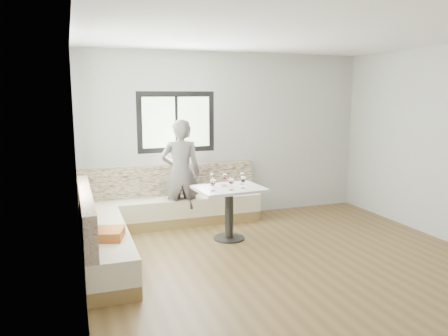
# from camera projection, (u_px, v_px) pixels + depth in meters

# --- Properties ---
(room) EXTENTS (5.01, 5.01, 2.81)m
(room) POSITION_uv_depth(u_px,v_px,m) (290.00, 153.00, 5.24)
(room) COLOR brown
(room) RESTS_ON ground
(banquette) EXTENTS (2.90, 2.80, 0.95)m
(banquette) POSITION_uv_depth(u_px,v_px,m) (146.00, 217.00, 6.36)
(banquette) COLOR olive
(banquette) RESTS_ON ground
(table) EXTENTS (1.00, 0.81, 0.78)m
(table) POSITION_uv_depth(u_px,v_px,m) (229.00, 200.00, 6.34)
(table) COLOR black
(table) RESTS_ON ground
(person) EXTENTS (0.69, 0.51, 1.73)m
(person) POSITION_uv_depth(u_px,v_px,m) (181.00, 173.00, 6.93)
(person) COLOR #544C4D
(person) RESTS_ON ground
(olive_ramekin) EXTENTS (0.10, 0.10, 0.04)m
(olive_ramekin) POSITION_uv_depth(u_px,v_px,m) (223.00, 185.00, 6.40)
(olive_ramekin) COLOR white
(olive_ramekin) RESTS_ON table
(wine_glass_a) EXTENTS (0.08, 0.08, 0.19)m
(wine_glass_a) POSITION_uv_depth(u_px,v_px,m) (213.00, 182.00, 6.04)
(wine_glass_a) COLOR white
(wine_glass_a) RESTS_ON table
(wine_glass_b) EXTENTS (0.08, 0.08, 0.19)m
(wine_glass_b) POSITION_uv_depth(u_px,v_px,m) (231.00, 181.00, 6.09)
(wine_glass_b) COLOR white
(wine_glass_b) RESTS_ON table
(wine_glass_c) EXTENTS (0.08, 0.08, 0.19)m
(wine_glass_c) POSITION_uv_depth(u_px,v_px,m) (243.00, 179.00, 6.22)
(wine_glass_c) COLOR white
(wine_glass_c) RESTS_ON table
(wine_glass_d) EXTENTS (0.08, 0.08, 0.19)m
(wine_glass_d) POSITION_uv_depth(u_px,v_px,m) (225.00, 177.00, 6.42)
(wine_glass_d) COLOR white
(wine_glass_d) RESTS_ON table
(wine_glass_e) EXTENTS (0.08, 0.08, 0.19)m
(wine_glass_e) POSITION_uv_depth(u_px,v_px,m) (242.00, 176.00, 6.50)
(wine_glass_e) COLOR white
(wine_glass_e) RESTS_ON table
(wine_glass_f) EXTENTS (0.08, 0.08, 0.19)m
(wine_glass_f) POSITION_uv_depth(u_px,v_px,m) (212.00, 177.00, 6.40)
(wine_glass_f) COLOR white
(wine_glass_f) RESTS_ON table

